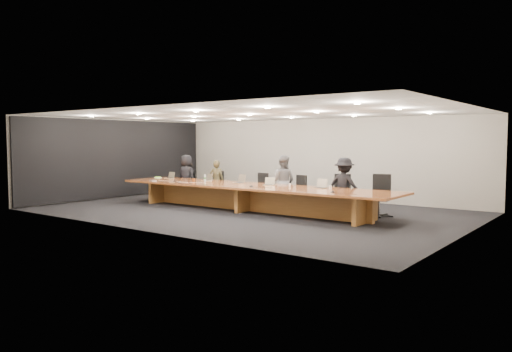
{
  "coord_description": "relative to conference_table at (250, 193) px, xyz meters",
  "views": [
    {
      "loc": [
        8.78,
        -11.37,
        2.02
      ],
      "look_at": [
        0.0,
        0.3,
        1.0
      ],
      "focal_mm": 35.0,
      "sensor_mm": 36.0,
      "label": 1
    }
  ],
  "objects": [
    {
      "name": "ground",
      "position": [
        0.0,
        0.0,
        -0.52
      ],
      "size": [
        12.0,
        12.0,
        0.0
      ],
      "primitive_type": "plane",
      "color": "black",
      "rests_on": "ground"
    },
    {
      "name": "back_wall",
      "position": [
        0.0,
        4.0,
        0.88
      ],
      "size": [
        12.0,
        0.02,
        2.8
      ],
      "primitive_type": "cube",
      "color": "beige",
      "rests_on": "ground"
    },
    {
      "name": "left_wall_panel",
      "position": [
        -5.94,
        0.0,
        0.85
      ],
      "size": [
        0.08,
        7.84,
        2.74
      ],
      "primitive_type": "cube",
      "color": "black",
      "rests_on": "ground"
    },
    {
      "name": "conference_table",
      "position": [
        0.0,
        0.0,
        0.0
      ],
      "size": [
        9.0,
        1.8,
        0.75
      ],
      "color": "brown",
      "rests_on": "ground"
    },
    {
      "name": "chair_far_left",
      "position": [
        -3.8,
        1.32,
        -0.02
      ],
      "size": [
        0.52,
        0.52,
        1.0
      ],
      "primitive_type": null,
      "rotation": [
        0.0,
        0.0,
        -0.02
      ],
      "color": "black",
      "rests_on": "ground"
    },
    {
      "name": "chair_left",
      "position": [
        -2.53,
        1.33,
        -0.01
      ],
      "size": [
        0.55,
        0.55,
        1.03
      ],
      "primitive_type": null,
      "rotation": [
        0.0,
        0.0,
        0.06
      ],
      "color": "black",
      "rests_on": "ground"
    },
    {
      "name": "chair_mid_left",
      "position": [
        -0.6,
        1.22,
        -0.0
      ],
      "size": [
        0.61,
        0.61,
        1.04
      ],
      "primitive_type": null,
      "rotation": [
        0.0,
        0.0,
        -0.16
      ],
      "color": "black",
      "rests_on": "ground"
    },
    {
      "name": "chair_mid_right",
      "position": [
        0.84,
        1.19,
        -0.01
      ],
      "size": [
        0.65,
        0.65,
        1.03
      ],
      "primitive_type": null,
      "rotation": [
        0.0,
        0.0,
        -0.3
      ],
      "color": "black",
      "rests_on": "ground"
    },
    {
      "name": "chair_right",
      "position": [
        2.26,
        1.29,
        0.04
      ],
      "size": [
        0.7,
        0.7,
        1.11
      ],
      "primitive_type": null,
      "rotation": [
        0.0,
        0.0,
        0.28
      ],
      "color": "black",
      "rests_on": "ground"
    },
    {
      "name": "chair_far_right",
      "position": [
        3.47,
        1.16,
        0.06
      ],
      "size": [
        0.67,
        0.67,
        1.17
      ],
      "primitive_type": null,
      "rotation": [
        0.0,
        0.0,
        0.14
      ],
      "color": "black",
      "rests_on": "ground"
    },
    {
      "name": "person_a",
      "position": [
        -3.68,
        1.12,
        0.25
      ],
      "size": [
        0.77,
        0.52,
        1.55
      ],
      "primitive_type": "imported",
      "rotation": [
        0.0,
        0.0,
        3.1
      ],
      "color": "black",
      "rests_on": "ground"
    },
    {
      "name": "person_b",
      "position": [
        -2.3,
        1.15,
        0.18
      ],
      "size": [
        0.59,
        0.49,
        1.39
      ],
      "primitive_type": "imported",
      "rotation": [
        0.0,
        0.0,
        3.51
      ],
      "color": "#37321E",
      "rests_on": "ground"
    },
    {
      "name": "person_c",
      "position": [
        0.36,
        1.19,
        0.28
      ],
      "size": [
        0.9,
        0.77,
        1.6
      ],
      "primitive_type": "imported",
      "rotation": [
        0.0,
        0.0,
        3.38
      ],
      "color": "slate",
      "rests_on": "ground"
    },
    {
      "name": "person_d",
      "position": [
        2.42,
        1.18,
        0.26
      ],
      "size": [
        1.02,
        0.59,
        1.57
      ],
      "primitive_type": "imported",
      "rotation": [
        0.0,
        0.0,
        3.15
      ],
      "color": "black",
      "rests_on": "ground"
    },
    {
      "name": "laptop_a",
      "position": [
        -3.8,
        0.41,
        0.34
      ],
      "size": [
        0.31,
        0.23,
        0.23
      ],
      "primitive_type": null,
      "rotation": [
        0.0,
        0.0,
        -0.07
      ],
      "color": "tan",
      "rests_on": "conference_table"
    },
    {
      "name": "laptop_b",
      "position": [
        -2.06,
        0.41,
        0.35
      ],
      "size": [
        0.36,
        0.31,
        0.24
      ],
      "primitive_type": null,
      "rotation": [
        0.0,
        0.0,
        -0.32
      ],
      "color": "#B8AC8C",
      "rests_on": "conference_table"
    },
    {
      "name": "laptop_c",
      "position": [
        -0.71,
        0.35,
        0.37
      ],
      "size": [
        0.41,
        0.35,
        0.28
      ],
      "primitive_type": null,
      "rotation": [
        0.0,
        0.0,
        -0.31
      ],
      "color": "#BEAC91",
      "rests_on": "conference_table"
    },
    {
      "name": "laptop_d",
      "position": [
        0.44,
        0.33,
        0.35
      ],
      "size": [
        0.34,
        0.28,
        0.23
      ],
      "primitive_type": null,
      "rotation": [
        0.0,
        0.0,
        0.25
      ],
      "color": "#C0B493",
      "rests_on": "conference_table"
    },
    {
      "name": "laptop_e",
      "position": [
        2.07,
        0.42,
        0.36
      ],
      "size": [
        0.36,
        0.28,
        0.26
      ],
      "primitive_type": null,
      "rotation": [
        0.0,
        0.0,
        -0.12
      ],
      "color": "tan",
      "rests_on": "conference_table"
    },
    {
      "name": "water_bottle",
      "position": [
        -1.95,
        0.2,
        0.34
      ],
      "size": [
        0.09,
        0.09,
        0.22
      ],
      "primitive_type": "cylinder",
      "rotation": [
        0.0,
        0.0,
        0.35
      ],
      "color": "silver",
      "rests_on": "conference_table"
    },
    {
      "name": "amber_mug",
      "position": [
        -2.23,
        -0.02,
        0.28
      ],
      "size": [
        0.09,
        0.09,
        0.1
      ],
      "primitive_type": "cylinder",
      "rotation": [
        0.0,
        0.0,
        0.24
      ],
      "color": "brown",
      "rests_on": "conference_table"
    },
    {
      "name": "paper_cup_near",
      "position": [
        1.13,
        0.38,
        0.27
      ],
      "size": [
        0.08,
        0.08,
        0.08
      ],
      "primitive_type": "cone",
      "rotation": [
        0.0,
        0.0,
        0.28
      ],
      "color": "white",
      "rests_on": "conference_table"
    },
    {
      "name": "paper_cup_far",
      "position": [
        2.46,
        0.32,
        0.28
      ],
      "size": [
        0.1,
        0.1,
        0.1
      ],
      "primitive_type": "cone",
      "rotation": [
        0.0,
        0.0,
        -0.22
      ],
      "color": "white",
      "rests_on": "conference_table"
    },
    {
      "name": "notepad",
      "position": [
        -4.35,
        0.39,
        0.24
      ],
      "size": [
        0.23,
        0.19,
        0.01
      ],
      "primitive_type": "cube",
      "rotation": [
        0.0,
        0.0,
        -0.09
      ],
      "color": "white",
      "rests_on": "conference_table"
    },
    {
      "name": "lime_gadget",
      "position": [
        -4.36,
        0.4,
        0.26
      ],
      "size": [
        0.2,
        0.16,
        0.03
      ],
      "primitive_type": "cube",
      "rotation": [
        0.0,
        0.0,
        0.35
      ],
      "color": "#6ED037",
      "rests_on": "notepad"
    },
    {
      "name": "av_box",
      "position": [
        -3.4,
        -0.67,
        0.25
      ],
      "size": [
        0.25,
        0.21,
        0.03
      ],
      "primitive_type": "cube",
      "rotation": [
        0.0,
        0.0,
        -0.26
      ],
      "color": "#BABAC0",
      "rests_on": "conference_table"
    },
    {
      "name": "mic_left",
      "position": [
        -2.76,
        -0.34,
        0.25
      ],
      "size": [
        0.16,
        0.16,
        0.03
      ],
      "primitive_type": "cone",
      "rotation": [
        0.0,
        0.0,
        0.3
      ],
      "color": "black",
      "rests_on": "conference_table"
    },
    {
      "name": "mic_center",
      "position": [
        0.31,
        -0.33,
        0.25
      ],
      "size": [
        0.16,
        0.16,
        0.03
      ],
      "primitive_type": "cone",
      "rotation": [
        0.0,
        0.0,
        0.33
      ],
      "color": "black",
      "rests_on": "conference_table"
    },
    {
      "name": "mic_right",
      "position": [
        2.89,
        -0.36,
        0.25
      ],
      "size": [
        0.14,
        0.14,
        0.03
      ],
      "primitive_type": "cone",
      "rotation": [
        0.0,
        0.0,
        -0.11
      ],
      "color": "black",
      "rests_on": "conference_table"
    }
  ]
}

